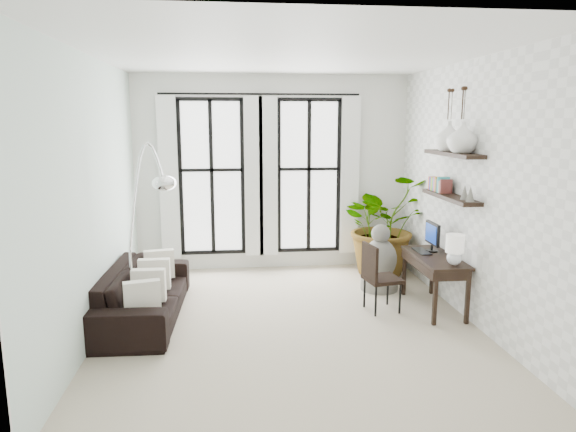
{
  "coord_description": "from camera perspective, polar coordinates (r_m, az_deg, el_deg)",
  "views": [
    {
      "loc": [
        -0.67,
        -5.96,
        2.46
      ],
      "look_at": [
        0.02,
        0.3,
        1.29
      ],
      "focal_mm": 32.0,
      "sensor_mm": 36.0,
      "label": 1
    }
  ],
  "objects": [
    {
      "name": "wall_shelves",
      "position": [
        6.91,
        17.55,
        3.95
      ],
      "size": [
        0.25,
        1.3,
        0.6
      ],
      "color": "black",
      "rests_on": "wall_right"
    },
    {
      "name": "wall_left",
      "position": [
        6.22,
        -20.91,
        1.88
      ],
      "size": [
        0.0,
        5.0,
        5.0
      ],
      "primitive_type": "plane",
      "rotation": [
        1.57,
        0.0,
        1.57
      ],
      "color": "silver",
      "rests_on": "floor"
    },
    {
      "name": "desk_chair",
      "position": [
        6.79,
        9.85,
        -6.28
      ],
      "size": [
        0.5,
        0.5,
        0.9
      ],
      "rotation": [
        0.0,
        0.0,
        0.18
      ],
      "color": "black",
      "rests_on": "floor"
    },
    {
      "name": "sofa",
      "position": [
        6.78,
        -15.68,
        -8.22
      ],
      "size": [
        0.95,
        2.27,
        0.65
      ],
      "primitive_type": "imported",
      "rotation": [
        0.0,
        0.0,
        1.54
      ],
      "color": "black",
      "rests_on": "floor"
    },
    {
      "name": "wall_back",
      "position": [
        8.53,
        -1.72,
        4.73
      ],
      "size": [
        4.5,
        0.0,
        4.5
      ],
      "primitive_type": "plane",
      "rotation": [
        1.57,
        0.0,
        0.0
      ],
      "color": "white",
      "rests_on": "floor"
    },
    {
      "name": "buddha",
      "position": [
        7.69,
        10.16,
        -5.09
      ],
      "size": [
        0.55,
        0.55,
        0.98
      ],
      "color": "slate",
      "rests_on": "floor"
    },
    {
      "name": "plant",
      "position": [
        8.41,
        10.62,
        -0.87
      ],
      "size": [
        1.76,
        1.62,
        1.65
      ],
      "primitive_type": "imported",
      "rotation": [
        0.0,
        0.0,
        0.26
      ],
      "color": "#2D7228",
      "rests_on": "floor"
    },
    {
      "name": "arc_lamp",
      "position": [
        6.39,
        -15.43,
        2.69
      ],
      "size": [
        0.71,
        0.59,
        2.22
      ],
      "color": "silver",
      "rests_on": "floor"
    },
    {
      "name": "desk",
      "position": [
        6.95,
        16.16,
        -4.69
      ],
      "size": [
        0.52,
        1.22,
        1.11
      ],
      "color": "black",
      "rests_on": "floor"
    },
    {
      "name": "vase_a",
      "position": [
        6.61,
        18.82,
        8.29
      ],
      "size": [
        0.37,
        0.37,
        0.38
      ],
      "primitive_type": "imported",
      "color": "white",
      "rests_on": "shelf_upper"
    },
    {
      "name": "windows",
      "position": [
        8.45,
        -3.03,
        4.39
      ],
      "size": [
        3.26,
        0.13,
        2.65
      ],
      "color": "white",
      "rests_on": "wall_back"
    },
    {
      "name": "wall_right",
      "position": [
        6.69,
        19.71,
        2.52
      ],
      "size": [
        0.0,
        5.0,
        5.0
      ],
      "primitive_type": "plane",
      "rotation": [
        1.57,
        0.0,
        -1.57
      ],
      "color": "white",
      "rests_on": "floor"
    },
    {
      "name": "vase_b",
      "position": [
        6.97,
        17.43,
        8.45
      ],
      "size": [
        0.37,
        0.37,
        0.38
      ],
      "primitive_type": "imported",
      "color": "white",
      "rests_on": "shelf_upper"
    },
    {
      "name": "ceiling",
      "position": [
        6.04,
        0.17,
        17.56
      ],
      "size": [
        5.0,
        5.0,
        0.0
      ],
      "primitive_type": "plane",
      "color": "white",
      "rests_on": "wall_back"
    },
    {
      "name": "floor",
      "position": [
        6.48,
        0.15,
        -11.8
      ],
      "size": [
        5.0,
        5.0,
        0.0
      ],
      "primitive_type": "plane",
      "color": "#B8AA92",
      "rests_on": "ground"
    },
    {
      "name": "throw_pillows",
      "position": [
        6.71,
        -14.91,
        -6.82
      ],
      "size": [
        0.4,
        1.52,
        0.4
      ],
      "color": "white",
      "rests_on": "sofa"
    }
  ]
}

